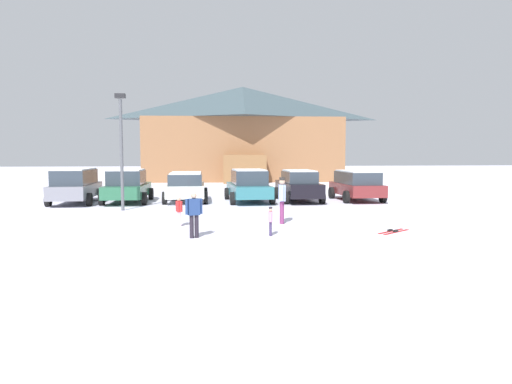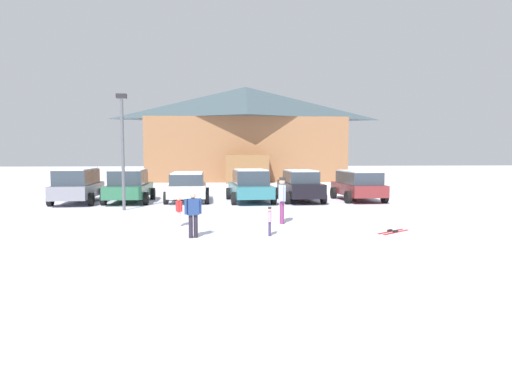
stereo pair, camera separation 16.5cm
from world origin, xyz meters
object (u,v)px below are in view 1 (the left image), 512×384
(parked_grey_wagon, at_px, (76,185))
(skier_teen_in_navy_coat, at_px, (194,212))
(pair_of_skis, at_px, (393,231))
(parked_green_coupe, at_px, (127,186))
(parked_black_sedan, at_px, (298,185))
(parked_maroon_van, at_px, (357,184))
(lamp_post, at_px, (121,145))
(parked_white_suv, at_px, (186,186))
(skier_child_in_pink_snowsuit, at_px, (271,220))
(skier_child_in_red_jacket, at_px, (179,209))
(parked_teal_hatchback, at_px, (249,186))
(skier_adult_in_blue_parka, at_px, (282,197))
(ski_lodge, at_px, (243,133))

(parked_grey_wagon, bearing_deg, skier_teen_in_navy_coat, -58.05)
(pair_of_skis, bearing_deg, parked_green_coupe, 135.83)
(parked_black_sedan, relative_size, parked_maroon_van, 1.12)
(parked_black_sedan, height_order, pair_of_skis, parked_black_sedan)
(lamp_post, bearing_deg, parked_white_suv, 53.50)
(parked_green_coupe, bearing_deg, lamp_post, -83.28)
(parked_grey_wagon, distance_m, parked_black_sedan, 11.42)
(skier_child_in_pink_snowsuit, height_order, pair_of_skis, skier_child_in_pink_snowsuit)
(skier_child_in_pink_snowsuit, xyz_separation_m, skier_child_in_red_jacket, (-2.92, 2.11, 0.09))
(parked_black_sedan, height_order, parked_maroon_van, parked_black_sedan)
(parked_black_sedan, bearing_deg, parked_teal_hatchback, -177.88)
(parked_green_coupe, relative_size, parked_teal_hatchback, 0.94)
(skier_child_in_red_jacket, height_order, lamp_post, lamp_post)
(parked_teal_hatchback, xyz_separation_m, skier_teen_in_navy_coat, (-2.43, -10.01, -0.06))
(skier_child_in_pink_snowsuit, xyz_separation_m, lamp_post, (-5.73, 6.82, 2.39))
(parked_maroon_van, distance_m, skier_adult_in_blue_parka, 9.17)
(parked_green_coupe, xyz_separation_m, parked_teal_hatchback, (6.23, -0.27, -0.00))
(parked_teal_hatchback, relative_size, skier_teen_in_navy_coat, 3.28)
(parked_white_suv, height_order, skier_adult_in_blue_parka, skier_adult_in_blue_parka)
(parked_white_suv, relative_size, parked_maroon_van, 1.01)
(skier_child_in_pink_snowsuit, relative_size, pair_of_skis, 0.69)
(parked_black_sedan, distance_m, parked_maroon_van, 3.15)
(ski_lodge, distance_m, parked_teal_hatchback, 20.15)
(skier_child_in_pink_snowsuit, bearing_deg, skier_teen_in_navy_coat, -176.75)
(parked_grey_wagon, relative_size, lamp_post, 0.89)
(parked_black_sedan, bearing_deg, lamp_post, -159.59)
(ski_lodge, height_order, skier_adult_in_blue_parka, ski_lodge)
(skier_adult_in_blue_parka, bearing_deg, ski_lodge, 89.15)
(skier_child_in_pink_snowsuit, bearing_deg, parked_black_sedan, 74.52)
(parked_grey_wagon, relative_size, skier_child_in_red_jacket, 4.36)
(parked_green_coupe, bearing_deg, parked_grey_wagon, -177.63)
(parked_black_sedan, bearing_deg, skier_child_in_red_jacket, -125.83)
(ski_lodge, distance_m, parked_black_sedan, 20.10)
(ski_lodge, height_order, parked_teal_hatchback, ski_lodge)
(skier_child_in_red_jacket, bearing_deg, parked_grey_wagon, 125.90)
(pair_of_skis, bearing_deg, parked_black_sedan, 97.43)
(ski_lodge, height_order, parked_maroon_van, ski_lodge)
(ski_lodge, distance_m, skier_adult_in_blue_parka, 27.50)
(skier_teen_in_navy_coat, bearing_deg, parked_white_suv, 94.52)
(parked_grey_wagon, xyz_separation_m, parked_white_suv, (5.52, 0.27, -0.10))
(parked_maroon_van, relative_size, pair_of_skis, 3.18)
(parked_grey_wagon, xyz_separation_m, pair_of_skis, (12.68, -9.75, -0.92))
(parked_teal_hatchback, relative_size, skier_adult_in_blue_parka, 2.77)
(parked_black_sedan, height_order, lamp_post, lamp_post)
(parked_grey_wagon, bearing_deg, parked_white_suv, 2.77)
(skier_child_in_red_jacket, bearing_deg, skier_child_in_pink_snowsuit, -35.89)
(skier_child_in_red_jacket, bearing_deg, parked_black_sedan, 54.17)
(pair_of_skis, distance_m, lamp_post, 12.08)
(skier_teen_in_navy_coat, bearing_deg, skier_child_in_red_jacket, 105.02)
(parked_maroon_van, height_order, skier_adult_in_blue_parka, skier_adult_in_blue_parka)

